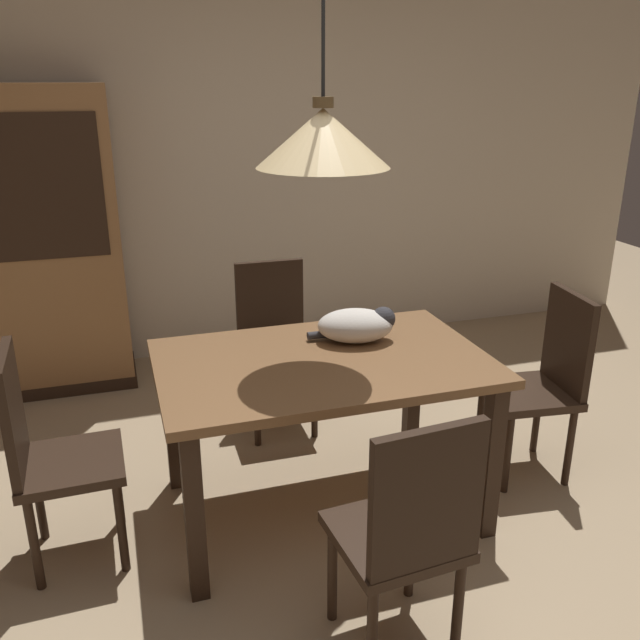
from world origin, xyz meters
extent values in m
plane|color=tan|center=(0.00, 0.00, 0.00)|extent=(10.00, 10.00, 0.00)
cube|color=beige|center=(0.00, 2.65, 1.45)|extent=(6.40, 0.10, 2.90)
cube|color=brown|center=(-0.09, 0.53, 0.73)|extent=(1.40, 0.90, 0.04)
cube|color=black|center=(-0.71, 0.14, 0.35)|extent=(0.07, 0.07, 0.71)
cube|color=black|center=(0.53, 0.14, 0.35)|extent=(0.07, 0.07, 0.71)
cube|color=black|center=(-0.71, 0.92, 0.35)|extent=(0.07, 0.07, 0.71)
cube|color=black|center=(0.53, 0.92, 0.35)|extent=(0.07, 0.07, 0.71)
cube|color=black|center=(0.96, 0.53, 0.43)|extent=(0.44, 0.44, 0.04)
cube|color=black|center=(1.14, 0.51, 0.69)|extent=(0.08, 0.38, 0.48)
cylinder|color=black|center=(0.82, 0.71, 0.21)|extent=(0.04, 0.04, 0.41)
cylinder|color=black|center=(0.79, 0.39, 0.21)|extent=(0.04, 0.04, 0.41)
cylinder|color=black|center=(1.14, 0.67, 0.21)|extent=(0.04, 0.04, 0.41)
cylinder|color=black|center=(1.11, 0.36, 0.21)|extent=(0.04, 0.04, 0.41)
cube|color=black|center=(-0.09, -0.27, 0.43)|extent=(0.43, 0.43, 0.04)
cube|color=black|center=(-0.07, -0.45, 0.69)|extent=(0.38, 0.07, 0.48)
cylinder|color=black|center=(0.06, -0.09, 0.21)|extent=(0.04, 0.04, 0.41)
cylinder|color=black|center=(-0.26, -0.12, 0.21)|extent=(0.04, 0.04, 0.41)
cylinder|color=black|center=(0.09, -0.41, 0.21)|extent=(0.04, 0.04, 0.41)
cylinder|color=black|center=(-0.23, -0.44, 0.21)|extent=(0.04, 0.04, 0.41)
cube|color=black|center=(-0.09, 1.33, 0.43)|extent=(0.41, 0.41, 0.04)
cube|color=black|center=(-0.08, 1.51, 0.69)|extent=(0.38, 0.04, 0.48)
cylinder|color=black|center=(-0.25, 1.18, 0.21)|extent=(0.04, 0.04, 0.41)
cylinder|color=black|center=(0.07, 1.17, 0.21)|extent=(0.04, 0.04, 0.41)
cylinder|color=black|center=(-0.24, 1.50, 0.21)|extent=(0.04, 0.04, 0.41)
cylinder|color=black|center=(0.08, 1.49, 0.21)|extent=(0.04, 0.04, 0.41)
cube|color=black|center=(-1.14, 0.53, 0.43)|extent=(0.41, 0.41, 0.04)
cube|color=black|center=(-1.32, 0.53, 0.69)|extent=(0.04, 0.38, 0.48)
cylinder|color=black|center=(-0.97, 0.38, 0.21)|extent=(0.04, 0.04, 0.41)
cylinder|color=black|center=(-0.98, 0.70, 0.21)|extent=(0.04, 0.04, 0.41)
cylinder|color=black|center=(-1.29, 0.37, 0.21)|extent=(0.04, 0.04, 0.41)
cylinder|color=black|center=(-1.30, 0.69, 0.21)|extent=(0.04, 0.04, 0.41)
ellipsoid|color=silver|center=(0.12, 0.68, 0.82)|extent=(0.38, 0.29, 0.15)
sphere|color=#333338|center=(0.24, 0.66, 0.85)|extent=(0.11, 0.11, 0.11)
cylinder|color=#333338|center=(0.00, 0.74, 0.78)|extent=(0.18, 0.04, 0.04)
cone|color=beige|center=(-0.09, 0.53, 1.66)|extent=(0.52, 0.52, 0.22)
cylinder|color=#513D23|center=(-0.09, 0.53, 1.79)|extent=(0.08, 0.08, 0.04)
cube|color=olive|center=(-1.39, 2.32, 0.93)|extent=(1.10, 0.44, 1.85)
cube|color=black|center=(-1.39, 2.10, 1.29)|extent=(0.97, 0.01, 0.81)
cube|color=black|center=(-1.39, 2.32, 0.04)|extent=(1.12, 0.45, 0.08)
camera|label=1|loc=(-0.89, -1.97, 1.88)|focal=37.60mm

